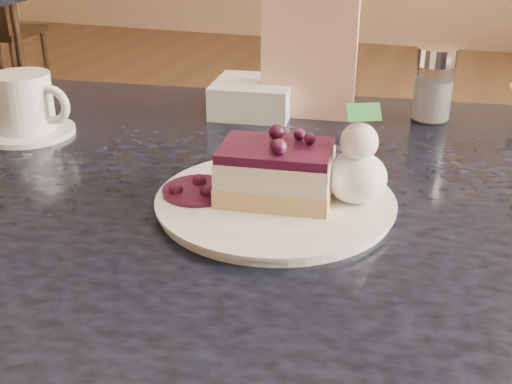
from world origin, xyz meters
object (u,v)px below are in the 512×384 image
(dessert_plate, at_px, (275,203))
(coffee_set, at_px, (26,108))
(cheesecake_slice, at_px, (276,173))
(main_table, at_px, (282,248))

(dessert_plate, distance_m, coffee_set, 0.44)
(dessert_plate, relative_size, cheesecake_slice, 1.95)
(main_table, bearing_deg, coffee_set, 163.55)
(dessert_plate, bearing_deg, main_table, 97.03)
(cheesecake_slice, bearing_deg, main_table, 90.00)
(main_table, relative_size, dessert_plate, 5.10)
(main_table, bearing_deg, cheesecake_slice, -90.00)
(main_table, distance_m, coffee_set, 0.44)
(dessert_plate, relative_size, coffee_set, 1.82)
(main_table, height_order, cheesecake_slice, cheesecake_slice)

